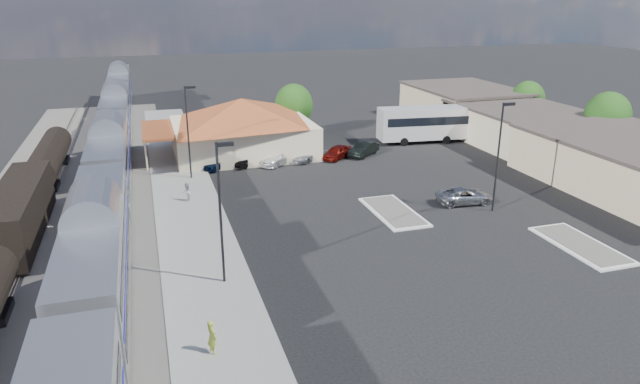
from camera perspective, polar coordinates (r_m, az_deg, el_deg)
name	(u,v)px	position (r m, az deg, el deg)	size (l,w,h in m)	color
ground	(356,227)	(43.97, 3.67, -3.55)	(280.00, 280.00, 0.00)	black
railbed	(72,220)	(49.23, -23.51, -2.57)	(16.00, 100.00, 0.12)	#4C4944
platform	(190,216)	(47.02, -12.83, -2.35)	(5.50, 92.00, 0.18)	gray
passenger_train	(111,160)	(54.72, -20.15, 3.07)	(3.00, 104.00, 5.55)	silver
freight_cars	(20,215)	(46.46, -27.78, -2.01)	(2.80, 46.00, 4.00)	black
station_depot	(242,126)	(64.14, -7.82, 6.55)	(18.35, 12.24, 6.20)	beige
buildings_east	(546,133)	(68.93, 21.64, 5.52)	(14.40, 51.40, 4.80)	#C6B28C
traffic_island_south	(394,212)	(47.10, 7.36, -1.96)	(3.30, 7.50, 0.21)	silver
traffic_island_north	(581,245)	(44.68, 24.63, -4.84)	(3.30, 7.50, 0.21)	silver
lamp_plat_s	(221,203)	(34.07, -9.84, -1.06)	(1.08, 0.25, 9.00)	black
lamp_plat_n	(188,125)	(55.18, -13.03, 6.53)	(1.08, 0.25, 9.00)	black
lamp_lot	(500,148)	(47.77, 17.54, 4.20)	(1.08, 0.25, 9.00)	black
tree_east_b	(607,116)	(70.81, 26.81, 6.77)	(4.94, 4.94, 6.96)	#382314
tree_east_c	(528,99)	(81.34, 20.04, 8.70)	(4.41, 4.41, 6.21)	#382314
tree_depot	(294,105)	(71.26, -2.63, 8.70)	(4.71, 4.71, 6.63)	#382314
suv	(465,196)	(50.17, 14.29, -0.38)	(2.24, 4.86, 1.35)	#94989C
coach_bus	(433,122)	(70.27, 11.21, 6.89)	(13.44, 4.32, 4.24)	silver
person_a	(212,337)	(29.30, -10.76, -14.03)	(0.65, 0.43, 1.79)	#ACB93A
person_b	(187,192)	(49.93, -13.18, 0.01)	(0.79, 0.62, 1.63)	silver
parked_car_a	(219,163)	(59.28, -10.09, 2.91)	(1.53, 3.80, 1.29)	#0C1B3C
parked_car_b	(249,159)	(60.01, -7.10, 3.28)	(1.42, 4.08, 1.34)	black
parked_car_c	(280,157)	(60.31, -4.06, 3.55)	(2.12, 5.22, 1.52)	white
parked_car_d	(308,154)	(61.39, -1.21, 3.78)	(2.19, 4.76, 1.32)	#9B9EA4
parked_car_e	(337,152)	(62.03, 1.71, 4.00)	(1.72, 4.27, 1.46)	maroon
parked_car_f	(363,149)	(63.37, 4.37, 4.31)	(1.60, 4.59, 1.51)	black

